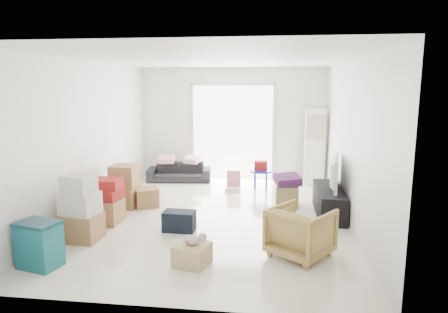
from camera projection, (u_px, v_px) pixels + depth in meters
name	position (u px, v px, depth m)	size (l,w,h in m)	color
room_shell	(215.00, 140.00, 6.82)	(4.98, 6.48, 3.18)	white
sliding_door	(232.00, 128.00, 9.74)	(2.10, 0.04, 2.33)	white
ac_tower	(314.00, 147.00, 9.25)	(0.45, 0.30, 1.75)	white
tv_console	(329.00, 201.00, 7.08)	(0.43, 1.44, 0.48)	black
television	(330.00, 185.00, 7.03)	(0.99, 0.57, 0.13)	black
sofa	(179.00, 169.00, 9.59)	(1.50, 0.44, 0.59)	black
pillow_left	(166.00, 154.00, 9.54)	(0.36, 0.29, 0.11)	#E6A7B2
pillow_right	(192.00, 155.00, 9.50)	(0.32, 0.26, 0.11)	#E6A7B2
armchair	(301.00, 230.00, 5.32)	(0.72, 0.68, 0.74)	tan
storage_bins	(39.00, 244.00, 5.01)	(0.59, 0.47, 0.60)	#125A66
box_stack_a	(81.00, 211.00, 5.87)	(0.57, 0.49, 0.99)	#A16D48
box_stack_b	(103.00, 202.00, 6.66)	(0.66, 0.57, 0.75)	#A16D48
box_stack_c	(125.00, 187.00, 7.53)	(0.61, 0.54, 0.80)	#A16D48
loose_box	(146.00, 197.00, 7.58)	(0.42, 0.42, 0.35)	#A16D48
duffel_bag	(179.00, 221.00, 6.30)	(0.49, 0.30, 0.32)	black
ottoman	(287.00, 196.00, 7.57)	(0.41, 0.41, 0.41)	olive
blanket	(287.00, 182.00, 7.52)	(0.46, 0.46, 0.14)	#471E4B
kids_table	(261.00, 169.00, 8.80)	(0.50, 0.50, 0.63)	#1022AB
toy_walker	(233.00, 185.00, 8.73)	(0.33, 0.29, 0.43)	silver
wood_crate	(192.00, 254.00, 5.11)	(0.41, 0.41, 0.27)	tan
plush_bunny	(195.00, 239.00, 5.07)	(0.30, 0.17, 0.15)	#B2ADA8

